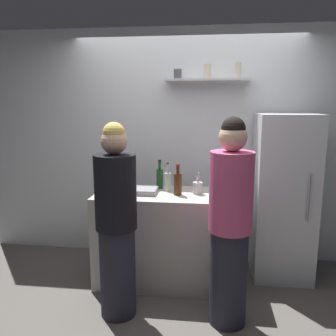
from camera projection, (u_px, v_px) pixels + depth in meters
ground_plane at (176, 311)px, 3.03m from camera, size 5.28×5.28×0.00m
back_wall_assembly at (187, 145)px, 4.01m from camera, size 4.80×0.32×2.60m
refrigerator at (283, 196)px, 3.59m from camera, size 0.58×0.67×1.68m
counter at (168, 238)px, 3.48m from camera, size 1.40×0.64×0.92m
baking_pan at (139, 191)px, 3.39m from camera, size 0.34×0.24×0.05m
utensil_holder at (198, 188)px, 3.36m from camera, size 0.09×0.09×0.22m
wine_bottle_pale_glass at (168, 181)px, 3.46m from camera, size 0.07×0.07×0.29m
wine_bottle_green_glass at (160, 178)px, 3.57m from camera, size 0.07×0.07×0.30m
wine_bottle_dark_glass at (227, 184)px, 3.22m from camera, size 0.08×0.08×0.33m
wine_bottle_amber_glass at (178, 183)px, 3.31m from camera, size 0.08×0.08×0.30m
water_bottle_plastic at (117, 180)px, 3.57m from camera, size 0.08×0.08×0.21m
person_blonde at (116, 224)px, 2.86m from camera, size 0.34×0.34×1.64m
person_pink_top at (230, 225)px, 2.74m from camera, size 0.34×0.34×1.69m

